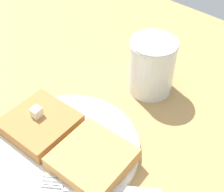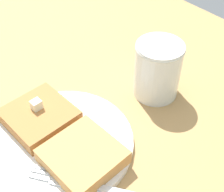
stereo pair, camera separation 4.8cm
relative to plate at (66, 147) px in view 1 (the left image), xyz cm
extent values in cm
cube|color=#AA814C|center=(-8.24, -5.75, -1.96)|extent=(111.53, 111.53, 2.82)
cylinder|color=white|center=(0.00, 0.00, -0.04)|extent=(21.67, 21.67, 1.00)
torus|color=#2C2F33|center=(0.00, 0.00, 0.06)|extent=(21.67, 21.67, 0.80)
cube|color=#AB6F39|center=(-5.16, -0.40, 1.62)|extent=(10.28, 10.20, 2.33)
cube|color=tan|center=(5.16, 0.40, 1.62)|extent=(10.28, 10.20, 2.33)
cube|color=#F1EDC7|center=(-5.87, -0.22, 3.55)|extent=(1.47, 1.61, 1.51)
cube|color=silver|center=(10.88, 0.23, 0.64)|extent=(8.61, 6.62, 0.36)
cube|color=silver|center=(5.71, -3.54, 0.64)|extent=(3.56, 3.43, 0.36)
cube|color=silver|center=(3.77, -5.98, 0.64)|extent=(2.77, 2.14, 0.36)
cube|color=silver|center=(3.45, -5.53, 0.64)|extent=(2.77, 2.14, 0.36)
cube|color=silver|center=(3.12, -5.09, 0.64)|extent=(2.77, 2.14, 0.36)
cube|color=silver|center=(2.80, -4.64, 0.64)|extent=(2.77, 2.14, 0.36)
cylinder|color=#34120B|center=(0.66, 19.22, 3.20)|extent=(7.18, 7.18, 7.49)
cylinder|color=silver|center=(0.66, 19.22, 4.41)|extent=(7.80, 7.80, 9.91)
torus|color=silver|center=(0.66, 19.22, 8.91)|extent=(7.99, 7.99, 0.50)
camera|label=1|loc=(23.93, -16.15, 37.19)|focal=50.00mm
camera|label=2|loc=(27.25, -12.66, 37.19)|focal=50.00mm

